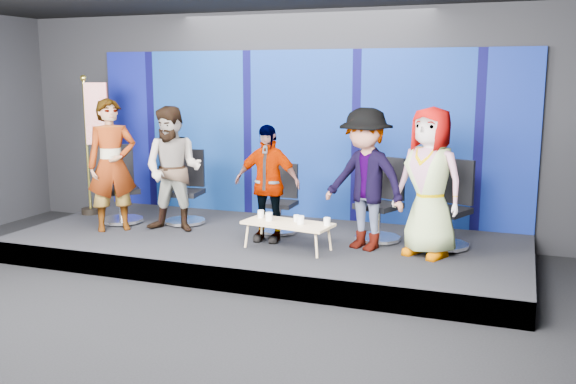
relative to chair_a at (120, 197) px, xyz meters
name	(u,v)px	position (x,y,z in m)	size (l,w,h in m)	color
ground	(175,321)	(2.44, -2.61, -0.68)	(10.00, 10.00, 0.00)	black
room_walls	(168,85)	(2.44, -2.61, 1.75)	(10.02, 8.02, 3.51)	black
riser	(266,248)	(2.44, -0.11, -0.53)	(7.00, 3.00, 0.30)	black
backdrop	(301,135)	(2.44, 1.34, 0.92)	(7.00, 0.08, 2.60)	#090758
chair_a	(120,197)	(0.00, 0.00, 0.00)	(0.93, 0.93, 1.17)	silver
panelist_a	(112,165)	(0.21, -0.46, 0.56)	(0.69, 0.45, 1.89)	black
chair_b	(186,199)	(0.97, 0.28, -0.02)	(0.69, 0.69, 1.11)	silver
panelist_b	(173,169)	(1.07, -0.22, 0.51)	(0.87, 0.68, 1.79)	black
chair_c	(280,210)	(2.52, 0.24, -0.06)	(0.55, 0.55, 0.97)	silver
panelist_c	(267,183)	(2.52, -0.26, 0.40)	(0.92, 0.39, 1.58)	black
chair_d	(381,214)	(3.96, 0.28, -0.02)	(0.82, 0.82, 1.12)	silver
panelist_d	(365,179)	(3.85, -0.21, 0.52)	(1.17, 0.68, 1.82)	black
chair_e	(448,219)	(4.86, 0.23, -0.01)	(0.84, 0.84, 1.14)	silver
panelist_e	(430,182)	(4.67, -0.24, 0.54)	(0.90, 0.59, 1.85)	black
coffee_table	(288,224)	(2.94, -0.58, -0.06)	(1.21, 0.65, 0.35)	tan
mug_a	(261,214)	(2.51, -0.45, 0.02)	(0.08, 0.08, 0.10)	white
mug_b	(269,217)	(2.68, -0.57, 0.02)	(0.09, 0.09, 0.11)	white
mug_c	(297,218)	(3.03, -0.51, 0.01)	(0.07, 0.07, 0.09)	white
mug_d	(301,220)	(3.13, -0.63, 0.02)	(0.09, 0.09, 0.11)	white
mug_e	(327,222)	(3.46, -0.57, 0.02)	(0.08, 0.08, 0.10)	white
flag_stand	(94,142)	(-0.70, 0.34, 0.79)	(0.50, 0.30, 2.22)	black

